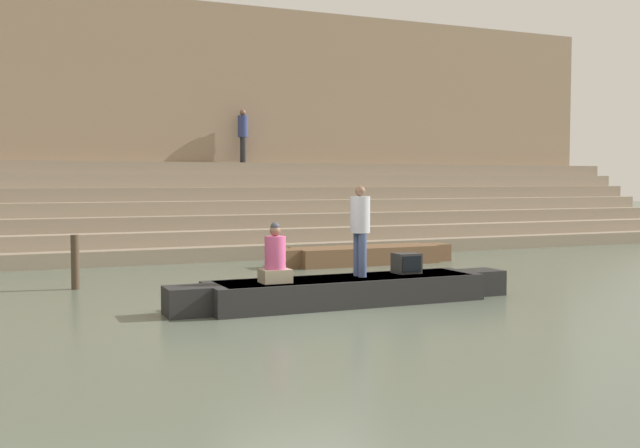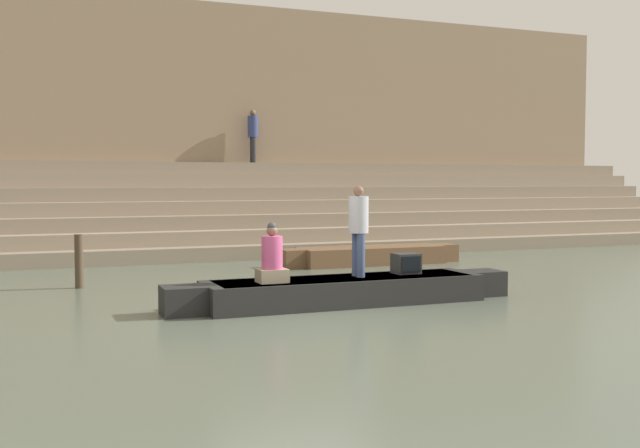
# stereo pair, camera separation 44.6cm
# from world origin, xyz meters

# --- Properties ---
(ground_plane) EXTENTS (120.00, 120.00, 0.00)m
(ground_plane) POSITION_xyz_m (0.00, 0.00, 0.00)
(ground_plane) COLOR #566051
(ghat_steps) EXTENTS (36.00, 4.36, 2.81)m
(ghat_steps) POSITION_xyz_m (0.00, 11.43, 1.00)
(ghat_steps) COLOR gray
(ghat_steps) RESTS_ON ground
(back_wall) EXTENTS (34.20, 1.28, 8.04)m
(back_wall) POSITION_xyz_m (0.00, 13.58, 3.99)
(back_wall) COLOR #937A60
(back_wall) RESTS_ON ground
(rowboat_main) EXTENTS (6.53, 1.32, 0.48)m
(rowboat_main) POSITION_xyz_m (1.25, 0.97, 0.25)
(rowboat_main) COLOR black
(rowboat_main) RESTS_ON ground
(person_standing) EXTENTS (0.36, 0.36, 1.64)m
(person_standing) POSITION_xyz_m (1.54, 1.02, 1.42)
(person_standing) COLOR #3D4C75
(person_standing) RESTS_ON rowboat_main
(person_rowing) EXTENTS (0.51, 0.40, 1.03)m
(person_rowing) POSITION_xyz_m (-0.16, 0.86, 0.88)
(person_rowing) COLOR gray
(person_rowing) RESTS_ON rowboat_main
(tv_set) EXTENTS (0.47, 0.40, 0.38)m
(tv_set) POSITION_xyz_m (2.56, 1.10, 0.67)
(tv_set) COLOR #2D2D2D
(tv_set) RESTS_ON rowboat_main
(moored_boat_shore) EXTENTS (5.01, 1.19, 0.47)m
(moored_boat_shore) POSITION_xyz_m (4.49, 6.63, 0.25)
(moored_boat_shore) COLOR brown
(moored_boat_shore) RESTS_ON ground
(mooring_post) EXTENTS (0.17, 0.17, 1.11)m
(mooring_post) POSITION_xyz_m (-3.04, 4.84, 0.56)
(mooring_post) COLOR #473828
(mooring_post) RESTS_ON ground
(person_on_steps) EXTENTS (0.34, 0.34, 1.75)m
(person_on_steps) POSITION_xyz_m (3.05, 12.68, 3.82)
(person_on_steps) COLOR #28282D
(person_on_steps) RESTS_ON ghat_steps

